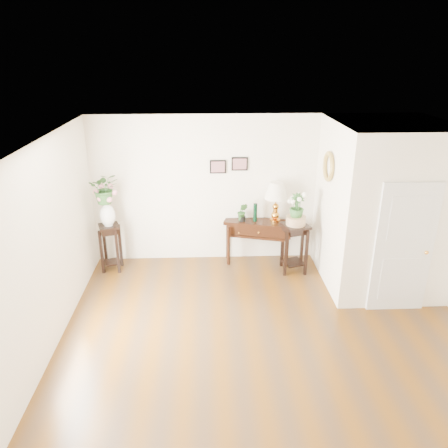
{
  "coord_description": "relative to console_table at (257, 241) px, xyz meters",
  "views": [
    {
      "loc": [
        -0.87,
        -5.08,
        3.88
      ],
      "look_at": [
        -0.6,
        1.3,
        1.29
      ],
      "focal_mm": 35.0,
      "sensor_mm": 36.0,
      "label": 1
    }
  ],
  "objects": [
    {
      "name": "green_vase",
      "position": [
        -0.05,
        0.0,
        0.59
      ],
      "size": [
        0.08,
        0.08,
        0.35
      ],
      "primitive_type": "cylinder",
      "rotation": [
        0.0,
        0.0,
        -0.12
      ],
      "color": "black",
      "rests_on": "console_table"
    },
    {
      "name": "floor",
      "position": [
        -0.09,
        -2.57,
        -0.42
      ],
      "size": [
        6.0,
        5.5,
        0.02
      ],
      "primitive_type": "cube",
      "color": "#422D19",
      "rests_on": "ground"
    },
    {
      "name": "wall_back",
      "position": [
        -0.09,
        0.18,
        0.98
      ],
      "size": [
        6.0,
        0.02,
        2.8
      ],
      "primitive_type": "cube",
      "color": "white",
      "rests_on": "ground"
    },
    {
      "name": "wall_front",
      "position": [
        -0.09,
        -5.32,
        0.98
      ],
      "size": [
        6.0,
        0.02,
        2.8
      ],
      "primitive_type": "cube",
      "color": "white",
      "rests_on": "ground"
    },
    {
      "name": "porcelain_vase",
      "position": [
        -2.74,
        -0.25,
        0.7
      ],
      "size": [
        0.34,
        0.34,
        0.47
      ],
      "primitive_type": null,
      "rotation": [
        0.0,
        0.0,
        0.28
      ],
      "color": "silver",
      "rests_on": "plant_stand_a"
    },
    {
      "name": "potted_plant",
      "position": [
        -0.29,
        0.0,
        0.59
      ],
      "size": [
        0.22,
        0.19,
        0.34
      ],
      "primitive_type": "imported",
      "rotation": [
        0.0,
        0.0,
        -0.21
      ],
      "color": "#2A5926",
      "rests_on": "console_table"
    },
    {
      "name": "narcissus",
      "position": [
        0.63,
        -0.44,
        0.86
      ],
      "size": [
        0.27,
        0.27,
        0.46
      ],
      "primitive_type": "imported",
      "rotation": [
        0.0,
        0.0,
        -0.08
      ],
      "color": "#2A5926",
      "rests_on": "ceramic_bowl"
    },
    {
      "name": "wall_ornament",
      "position": [
        1.07,
        -0.67,
        1.63
      ],
      "size": [
        0.07,
        0.51,
        0.51
      ],
      "primitive_type": "torus",
      "rotation": [
        0.0,
        1.57,
        0.0
      ],
      "color": "gold",
      "rests_on": "partition"
    },
    {
      "name": "ceiling",
      "position": [
        -0.09,
        -2.57,
        2.38
      ],
      "size": [
        6.0,
        5.5,
        0.02
      ],
      "primitive_type": "cube",
      "color": "white",
      "rests_on": "ground"
    },
    {
      "name": "art_print_left",
      "position": [
        -0.74,
        0.16,
        1.43
      ],
      "size": [
        0.3,
        0.02,
        0.25
      ],
      "primitive_type": "cube",
      "color": "black",
      "rests_on": "wall_back"
    },
    {
      "name": "art_print_right",
      "position": [
        -0.34,
        0.16,
        1.48
      ],
      "size": [
        0.3,
        0.02,
        0.25
      ],
      "primitive_type": "cube",
      "color": "black",
      "rests_on": "wall_back"
    },
    {
      "name": "console_table",
      "position": [
        0.0,
        0.0,
        0.0
      ],
      "size": [
        1.31,
        0.73,
        0.83
      ],
      "primitive_type": "cube",
      "rotation": [
        0.0,
        0.0,
        -0.27
      ],
      "color": "black",
      "rests_on": "floor"
    },
    {
      "name": "table_lamp",
      "position": [
        0.33,
        0.0,
        0.77
      ],
      "size": [
        0.57,
        0.57,
        0.77
      ],
      "primitive_type": "cube",
      "rotation": [
        0.0,
        0.0,
        -0.4
      ],
      "color": "orange",
      "rests_on": "console_table"
    },
    {
      "name": "plant_stand_a",
      "position": [
        -2.74,
        -0.25,
        0.03
      ],
      "size": [
        0.44,
        0.44,
        0.89
      ],
      "primitive_type": "cube",
      "rotation": [
        0.0,
        0.0,
        0.33
      ],
      "color": "black",
      "rests_on": "floor"
    },
    {
      "name": "partition",
      "position": [
        2.01,
        -0.79,
        0.98
      ],
      "size": [
        1.8,
        1.95,
        2.8
      ],
      "primitive_type": "cube",
      "color": "white",
      "rests_on": "floor"
    },
    {
      "name": "ceramic_bowl",
      "position": [
        0.63,
        -0.44,
        0.59
      ],
      "size": [
        0.41,
        0.41,
        0.16
      ],
      "primitive_type": "cylinder",
      "rotation": [
        0.0,
        0.0,
        0.19
      ],
      "color": "tan",
      "rests_on": "plant_stand_b"
    },
    {
      "name": "door",
      "position": [
        2.01,
        -1.79,
        0.63
      ],
      "size": [
        0.9,
        0.05,
        2.1
      ],
      "primitive_type": "cube",
      "color": "silver",
      "rests_on": "floor"
    },
    {
      "name": "wall_left",
      "position": [
        -3.09,
        -2.57,
        0.98
      ],
      "size": [
        0.02,
        5.5,
        2.8
      ],
      "primitive_type": "cube",
      "color": "white",
      "rests_on": "ground"
    },
    {
      "name": "plant_stand_b",
      "position": [
        0.63,
        -0.44,
        0.05
      ],
      "size": [
        0.55,
        0.55,
        0.92
      ],
      "primitive_type": "cube",
      "rotation": [
        0.0,
        0.0,
        0.31
      ],
      "color": "black",
      "rests_on": "floor"
    },
    {
      "name": "lily_arrangement",
      "position": [
        -2.74,
        -0.25,
        1.16
      ],
      "size": [
        0.58,
        0.52,
        0.56
      ],
      "primitive_type": "imported",
      "rotation": [
        0.0,
        0.0,
        0.18
      ],
      "color": "#2A5926",
      "rests_on": "porcelain_vase"
    }
  ]
}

